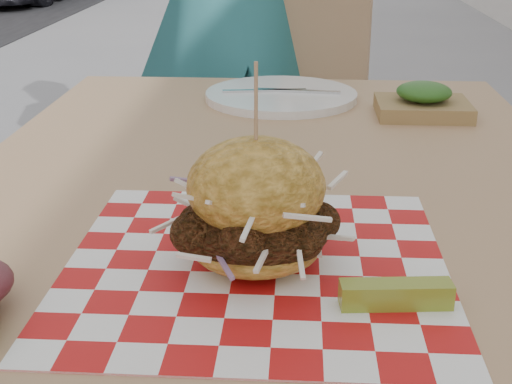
# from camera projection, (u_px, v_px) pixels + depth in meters

# --- Properties ---
(diner) EXTENTS (0.70, 0.56, 1.67)m
(diner) POSITION_uv_depth(u_px,v_px,m) (231.00, 5.00, 1.83)
(diner) COLOR teal
(diner) RESTS_ON ground
(patio_table) EXTENTS (0.80, 1.20, 0.75)m
(patio_table) POSITION_uv_depth(u_px,v_px,m) (270.00, 244.00, 0.90)
(patio_table) COLOR tan
(patio_table) RESTS_ON ground
(patio_chair) EXTENTS (0.50, 0.51, 0.95)m
(patio_chair) POSITION_uv_depth(u_px,v_px,m) (294.00, 126.00, 1.82)
(patio_chair) COLOR tan
(patio_chair) RESTS_ON ground
(paper_liner) EXTENTS (0.36, 0.36, 0.00)m
(paper_liner) POSITION_uv_depth(u_px,v_px,m) (256.00, 264.00, 0.68)
(paper_liner) COLOR red
(paper_liner) RESTS_ON patio_table
(sandwich) EXTENTS (0.17, 0.17, 0.19)m
(sandwich) POSITION_uv_depth(u_px,v_px,m) (256.00, 212.00, 0.66)
(sandwich) COLOR gold
(sandwich) RESTS_ON paper_liner
(pickle_spear) EXTENTS (0.10, 0.03, 0.02)m
(pickle_spear) POSITION_uv_depth(u_px,v_px,m) (396.00, 294.00, 0.60)
(pickle_spear) COLOR olive
(pickle_spear) RESTS_ON paper_liner
(place_setting) EXTENTS (0.27, 0.27, 0.02)m
(place_setting) POSITION_uv_depth(u_px,v_px,m) (281.00, 96.00, 1.27)
(place_setting) COLOR white
(place_setting) RESTS_ON patio_table
(kraft_tray) EXTENTS (0.15, 0.12, 0.06)m
(kraft_tray) POSITION_uv_depth(u_px,v_px,m) (423.00, 102.00, 1.17)
(kraft_tray) COLOR olive
(kraft_tray) RESTS_ON patio_table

